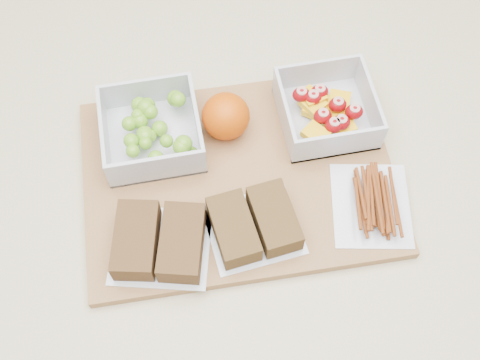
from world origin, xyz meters
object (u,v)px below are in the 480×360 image
Objects in this scene: fruit_container at (326,111)px; sandwich_bag_center at (254,224)px; sandwich_bag_left at (159,242)px; cutting_board at (239,177)px; grape_container at (153,130)px; orange at (226,116)px; pretzel_bag at (373,201)px.

fruit_container is 1.01× the size of sandwich_bag_center.
sandwich_bag_center is (0.12, 0.00, -0.00)m from sandwich_bag_left.
grape_container is at bearing 145.10° from cutting_board.
grape_container is at bearing 124.13° from sandwich_bag_center.
grape_container is at bearing 178.12° from orange.
sandwich_bag_center reaches higher than cutting_board.
grape_container is 0.16m from sandwich_bag_left.
fruit_container is at bearing 27.22° from cutting_board.
fruit_container is (0.24, -0.01, -0.00)m from grape_container.
grape_container reaches higher than sandwich_bag_center.
fruit_container is 0.20m from sandwich_bag_center.
fruit_container reaches higher than sandwich_bag_left.
sandwich_bag_center is (0.00, -0.08, 0.03)m from cutting_board.
orange reaches higher than pretzel_bag.
sandwich_bag_center is (-0.13, -0.15, -0.00)m from fruit_container.
orange is (0.10, -0.00, 0.01)m from grape_container.
sandwich_bag_left is at bearing -178.55° from pretzel_bag.
orange reaches higher than cutting_board.
sandwich_bag_center is at bearing -87.06° from orange.
grape_container is 0.10m from orange.
orange is 0.23m from pretzel_bag.
orange is at bearing -1.88° from grape_container.
cutting_board is 0.16m from fruit_container.
orange reaches higher than fruit_container.
sandwich_bag_left is at bearing -125.27° from orange.
fruit_container is 0.14m from orange.
sandwich_bag_left is at bearing -94.22° from grape_container.
grape_container reaches higher than sandwich_bag_left.
pretzel_bag reaches higher than cutting_board.
fruit_container is at bearing 30.78° from sandwich_bag_left.
cutting_board is at bearing -154.37° from fruit_container.
sandwich_bag_center is at bearing -178.24° from pretzel_bag.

